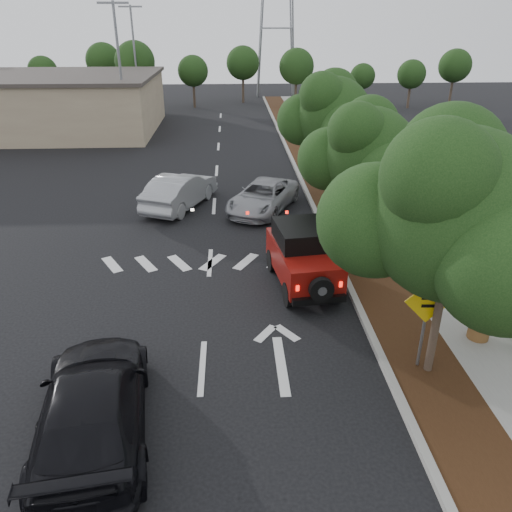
{
  "coord_description": "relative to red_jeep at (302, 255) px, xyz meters",
  "views": [
    {
      "loc": [
        0.84,
        -10.21,
        7.98
      ],
      "look_at": [
        1.51,
        3.0,
        1.65
      ],
      "focal_mm": 35.0,
      "sensor_mm": 36.0,
      "label": 1
    }
  ],
  "objects": [
    {
      "name": "street_tree_near",
      "position": [
        2.52,
        -4.87,
        -1.02
      ],
      "size": [
        3.8,
        3.8,
        5.92
      ],
      "primitive_type": null,
      "color": "black",
      "rests_on": "ground"
    },
    {
      "name": "hedge",
      "position": [
        5.82,
        7.63,
        -0.62
      ],
      "size": [
        0.8,
        70.0,
        0.8
      ],
      "primitive_type": "cube",
      "color": "black",
      "rests_on": "ground"
    },
    {
      "name": "silver_suv_ahead",
      "position": [
        -0.82,
        6.96,
        -0.36
      ],
      "size": [
        3.95,
        5.18,
        1.31
      ],
      "primitive_type": "imported",
      "rotation": [
        0.0,
        0.0,
        -0.44
      ],
      "color": "#929399",
      "rests_on": "ground"
    },
    {
      "name": "ground",
      "position": [
        -3.08,
        -4.37,
        -1.02
      ],
      "size": [
        120.0,
        120.0,
        0.0
      ],
      "primitive_type": "plane",
      "color": "black",
      "rests_on": "ground"
    },
    {
      "name": "curb",
      "position": [
        1.52,
        7.63,
        -0.94
      ],
      "size": [
        0.2,
        70.0,
        0.15
      ],
      "primitive_type": "cube",
      "color": "#9E9B93",
      "rests_on": "ground"
    },
    {
      "name": "light_pole_a",
      "position": [
        -9.58,
        21.63,
        -1.02
      ],
      "size": [
        2.0,
        0.22,
        9.0
      ],
      "primitive_type": null,
      "color": "slate",
      "rests_on": "ground"
    },
    {
      "name": "planting_strip",
      "position": [
        2.52,
        7.63,
        -0.96
      ],
      "size": [
        1.8,
        70.0,
        0.12
      ],
      "primitive_type": "cube",
      "color": "black",
      "rests_on": "ground"
    },
    {
      "name": "transmission_tower",
      "position": [
        2.92,
        43.63,
        -1.02
      ],
      "size": [
        7.0,
        4.0,
        28.0
      ],
      "primitive_type": null,
      "color": "slate",
      "rests_on": "ground"
    },
    {
      "name": "light_pole_b",
      "position": [
        -10.58,
        33.63,
        -1.02
      ],
      "size": [
        2.0,
        0.22,
        9.0
      ],
      "primitive_type": null,
      "color": "slate",
      "rests_on": "ground"
    },
    {
      "name": "commercial_building",
      "position": [
        -19.08,
        25.63,
        0.98
      ],
      "size": [
        22.0,
        12.0,
        4.0
      ],
      "primitive_type": "cube",
      "color": "gray",
      "rests_on": "ground"
    },
    {
      "name": "street_tree_far",
      "position": [
        2.52,
        8.63,
        -1.02
      ],
      "size": [
        3.4,
        3.4,
        5.62
      ],
      "primitive_type": null,
      "color": "black",
      "rests_on": "ground"
    },
    {
      "name": "sidewalk",
      "position": [
        4.42,
        7.63,
        -0.96
      ],
      "size": [
        2.0,
        70.0,
        0.12
      ],
      "primitive_type": "cube",
      "color": "gray",
      "rests_on": "ground"
    },
    {
      "name": "red_jeep",
      "position": [
        0.0,
        0.0,
        0.0
      ],
      "size": [
        2.17,
        4.04,
        2.0
      ],
      "rotation": [
        0.0,
        0.0,
        0.13
      ],
      "color": "black",
      "rests_on": "ground"
    },
    {
      "name": "street_tree_mid",
      "position": [
        2.52,
        2.13,
        -1.02
      ],
      "size": [
        3.2,
        3.2,
        5.32
      ],
      "primitive_type": null,
      "color": "black",
      "rests_on": "ground"
    },
    {
      "name": "terracotta_planter",
      "position": [
        4.36,
        -3.61,
        -0.19
      ],
      "size": [
        0.71,
        0.71,
        1.23
      ],
      "rotation": [
        0.0,
        0.0,
        0.05
      ],
      "color": "brown",
      "rests_on": "ground"
    },
    {
      "name": "speed_hump_sign",
      "position": [
        2.32,
        -4.71,
        0.65
      ],
      "size": [
        1.13,
        0.12,
        2.41
      ],
      "rotation": [
        0.0,
        0.0,
        -0.06
      ],
      "color": "slate",
      "rests_on": "ground"
    },
    {
      "name": "silver_sedan_oncoming",
      "position": [
        -4.62,
        7.6,
        -0.23
      ],
      "size": [
        3.38,
        5.05,
        1.57
      ],
      "primitive_type": "imported",
      "rotation": [
        0.0,
        0.0,
        2.75
      ],
      "color": "#94969B",
      "rests_on": "ground"
    },
    {
      "name": "black_suv_oncoming",
      "position": [
        -5.18,
        -6.51,
        -0.24
      ],
      "size": [
        2.91,
        5.59,
        1.55
      ],
      "primitive_type": "imported",
      "rotation": [
        0.0,
        0.0,
        3.29
      ],
      "color": "black",
      "rests_on": "ground"
    },
    {
      "name": "parked_suv",
      "position": [
        -10.54,
        22.28,
        -0.24
      ],
      "size": [
        4.64,
        2.11,
        1.55
      ],
      "primitive_type": "imported",
      "rotation": [
        0.0,
        0.0,
        1.63
      ],
      "color": "#AEB0B6",
      "rests_on": "ground"
    }
  ]
}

